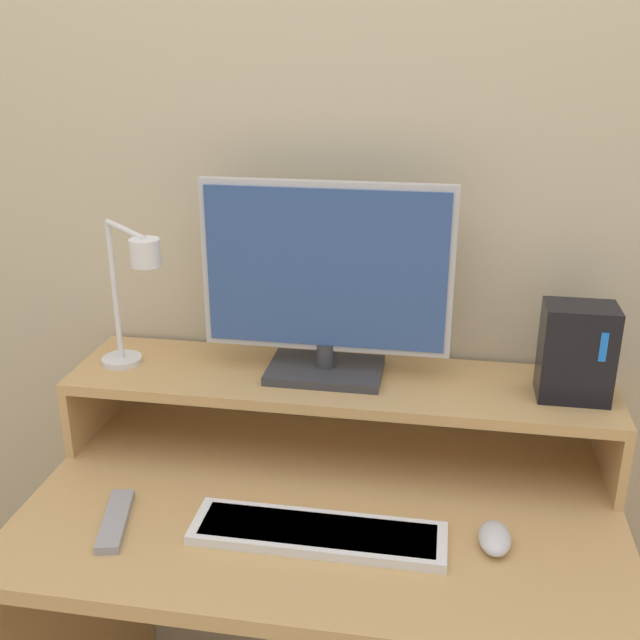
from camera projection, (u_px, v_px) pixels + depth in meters
wall_back at (352, 199)px, 1.55m from camera, size 6.00×0.05×2.50m
desk at (323, 598)px, 1.48m from camera, size 1.10×0.64×0.75m
monitor_shelf at (339, 389)px, 1.53m from camera, size 1.10×0.26×0.17m
monitor at (326, 281)px, 1.46m from camera, size 0.49×0.15×0.40m
desk_lamp at (132, 289)px, 1.45m from camera, size 0.19×0.18×0.31m
router_dock at (576, 352)px, 1.40m from camera, size 0.13×0.09×0.19m
keyboard at (318, 533)px, 1.30m from camera, size 0.44×0.12×0.02m
mouse at (495, 538)px, 1.27m from camera, size 0.05×0.09×0.03m
remote_control at (115, 520)px, 1.33m from camera, size 0.08×0.18×0.02m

